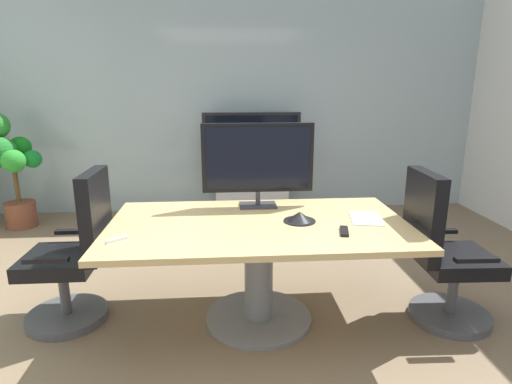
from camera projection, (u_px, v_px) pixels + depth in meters
The scene contains 12 objects.
ground_plane at pixel (252, 339), 2.79m from camera, with size 7.37×7.37×0.00m, color #7A664C.
wall_back_glass_partition at pixel (236, 96), 5.35m from camera, with size 6.37×0.10×2.99m, color #9EB2B7.
conference_table at pixel (259, 248), 2.89m from camera, with size 2.03×1.13×0.74m.
office_chair_left at pixel (75, 261), 2.91m from camera, with size 0.60×0.57×1.09m.
office_chair_right at pixel (443, 261), 2.91m from camera, with size 0.60×0.58×1.09m.
tv_monitor at pixel (258, 160), 3.13m from camera, with size 0.84×0.18×0.64m.
wall_display_unit at pixel (252, 182), 5.29m from camera, with size 1.20×0.36×1.31m.
potted_plant at pixel (11, 165), 4.77m from camera, with size 0.63×0.61×1.33m.
conference_phone at pixel (300, 217), 2.86m from camera, with size 0.22×0.22×0.07m.
remote_control at pixel (344, 231), 2.66m from camera, with size 0.05×0.17×0.02m, color black.
whiteboard_marker at pixel (116, 240), 2.51m from camera, with size 0.13×0.02×0.02m, color silver.
paper_notepad at pixel (366, 218), 2.92m from camera, with size 0.21×0.30×0.01m, color white.
Camera 1 is at (-0.16, -2.44, 1.66)m, focal length 29.32 mm.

